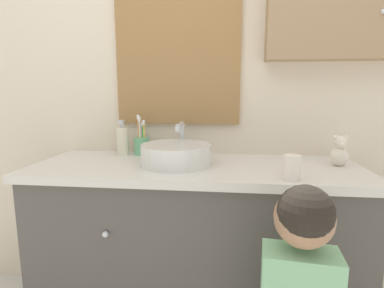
% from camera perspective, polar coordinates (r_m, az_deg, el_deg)
% --- Properties ---
extents(wall_back, '(3.20, 0.18, 2.50)m').
position_cam_1_polar(wall_back, '(1.57, 3.58, 16.65)').
color(wall_back, beige).
rests_on(wall_back, ground_plane).
extents(vanity_counter, '(1.43, 0.52, 0.79)m').
position_cam_1_polar(vanity_counter, '(1.46, 0.67, -19.06)').
color(vanity_counter, '#4C4742').
rests_on(vanity_counter, ground_plane).
extents(sink_basin, '(0.31, 0.36, 0.17)m').
position_cam_1_polar(sink_basin, '(1.32, -2.93, -1.82)').
color(sink_basin, silver).
rests_on(sink_basin, vanity_counter).
extents(toothbrush_holder, '(0.08, 0.08, 0.20)m').
position_cam_1_polar(toothbrush_holder, '(1.55, -9.56, -0.16)').
color(toothbrush_holder, '#66B27F').
rests_on(toothbrush_holder, vanity_counter).
extents(soap_dispenser, '(0.06, 0.06, 0.18)m').
position_cam_1_polar(soap_dispenser, '(1.55, -13.05, 0.63)').
color(soap_dispenser, beige).
rests_on(soap_dispenser, vanity_counter).
extents(teddy_bear, '(0.07, 0.06, 0.14)m').
position_cam_1_polar(teddy_bear, '(1.43, 26.28, -1.29)').
color(teddy_bear, beige).
rests_on(teddy_bear, vanity_counter).
extents(drinking_cup, '(0.06, 0.06, 0.09)m').
position_cam_1_polar(drinking_cup, '(1.14, 18.43, -4.26)').
color(drinking_cup, silver).
rests_on(drinking_cup, vanity_counter).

